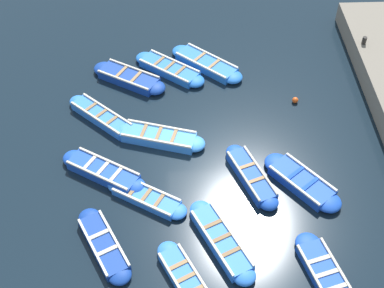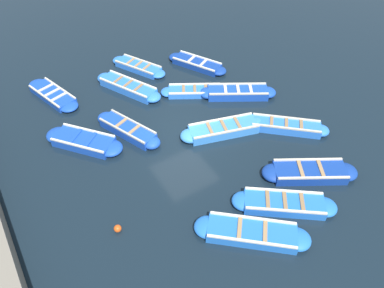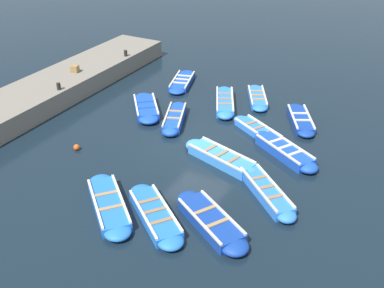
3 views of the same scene
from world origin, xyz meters
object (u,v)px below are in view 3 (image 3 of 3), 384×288
boat_inner_gap (155,215)px  boat_centre (301,120)px  boat_mid_row (258,131)px  boat_end_of_row (284,151)px  boat_outer_left (175,118)px  boat_far_corner (221,158)px  boat_alongside (211,221)px  boat_drifting (109,205)px  boat_stern_in (257,98)px  buoy_orange_near (77,147)px  boat_tucked (266,191)px  boat_near_quay (146,108)px  boat_bow_out (225,102)px  bollard_mid_north (59,86)px  wooden_crate (75,69)px  boat_outer_right (182,82)px  bollard_north (126,53)px

boat_inner_gap → boat_centre: bearing=-103.9°
boat_mid_row → boat_end_of_row: (-1.64, 1.23, 0.05)m
boat_outer_left → boat_far_corner: boat_far_corner is taller
boat_alongside → boat_drifting: (3.52, 0.90, -0.02)m
boat_stern_in → buoy_orange_near: (4.94, 8.39, -0.02)m
boat_inner_gap → boat_tucked: 4.16m
boat_near_quay → boat_stern_in: (-4.41, -3.84, -0.04)m
boat_centre → boat_far_corner: boat_far_corner is taller
boat_bow_out → bollard_mid_north: size_ratio=10.52×
boat_mid_row → boat_centre: (-1.39, -1.95, 0.01)m
boat_near_quay → wooden_crate: (4.90, -0.55, 0.97)m
boat_mid_row → boat_tucked: bearing=114.7°
boat_stern_in → boat_outer_right: bearing=-0.2°
bollard_north → buoy_orange_near: bollard_north is taller
boat_near_quay → boat_outer_left: bearing=169.8°
boat_near_quay → bollard_north: size_ratio=9.37×
boat_mid_row → boat_inner_gap: (0.89, 7.28, 0.03)m
boat_outer_left → boat_outer_right: bearing=-65.0°
boat_outer_right → wooden_crate: wooden_crate is taller
boat_tucked → boat_centre: (0.56, -6.19, -0.03)m
boat_far_corner → boat_drifting: size_ratio=1.11×
boat_drifting → bollard_mid_north: size_ratio=10.02×
boat_bow_out → bollard_north: (7.18, -1.51, 0.96)m
boat_mid_row → boat_far_corner: (0.43, 2.97, 0.05)m
bollard_north → wooden_crate: wooden_crate is taller
boat_stern_in → wooden_crate: size_ratio=8.76×
boat_mid_row → boat_bow_out: size_ratio=0.87×
boat_alongside → boat_centre: boat_alongside is taller
boat_far_corner → bollard_mid_north: bearing=-5.0°
boat_alongside → boat_stern_in: (2.26, -10.05, -0.05)m
boat_mid_row → boat_stern_in: 3.61m
boat_far_corner → bollard_north: bollard_north is taller
boat_outer_right → boat_stern_in: 4.52m
boat_end_of_row → buoy_orange_near: (7.92, 3.81, -0.07)m
boat_outer_right → bollard_north: 4.02m
boat_centre → boat_inner_gap: bearing=76.1°
boat_far_corner → boat_inner_gap: bearing=84.0°
boat_mid_row → boat_centre: bearing=-125.4°
boat_stern_in → boat_tucked: bearing=113.4°
wooden_crate → boat_outer_left: bearing=172.5°
boat_mid_row → boat_end_of_row: bearing=143.2°
boat_mid_row → wooden_crate: wooden_crate is taller
boat_centre → bollard_north: (11.14, -1.52, 0.99)m
boat_mid_row → boat_centre: boat_centre is taller
boat_alongside → boat_tucked: boat_alongside is taller
boat_outer_left → bollard_mid_north: size_ratio=9.75×
boat_drifting → wooden_crate: bearing=-43.6°
boat_near_quay → boat_outer_right: bearing=-88.4°
boat_stern_in → boat_centre: size_ratio=0.96×
bollard_mid_north → buoy_orange_near: 4.62m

